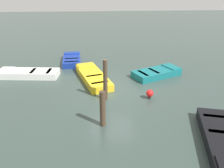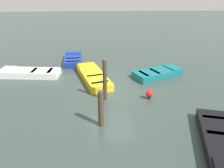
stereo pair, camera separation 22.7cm
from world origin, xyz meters
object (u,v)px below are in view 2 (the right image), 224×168
object	(u,v)px
rowboat_teal	(158,73)
mooring_piling_near_left	(101,109)
marker_buoy	(149,94)
rowboat_black	(223,143)
rowboat_yellow	(93,76)
rowboat_white	(30,73)
mooring_piling_far_left	(105,80)
rowboat_blue	(73,60)

from	to	relation	value
rowboat_teal	mooring_piling_near_left	world-z (taller)	mooring_piling_near_left
mooring_piling_near_left	marker_buoy	size ratio (longest dim) A/B	3.16
rowboat_teal	rowboat_black	world-z (taller)	same
rowboat_teal	rowboat_yellow	bearing A→B (deg)	159.85
rowboat_white	mooring_piling_far_left	bearing A→B (deg)	149.94
rowboat_yellow	mooring_piling_near_left	distance (m)	4.81
rowboat_black	mooring_piling_near_left	world-z (taller)	mooring_piling_near_left
rowboat_yellow	marker_buoy	distance (m)	3.87
rowboat_black	rowboat_yellow	bearing A→B (deg)	-128.78
mooring_piling_near_left	mooring_piling_far_left	bearing A→B (deg)	-5.63
rowboat_teal	mooring_piling_near_left	size ratio (longest dim) A/B	2.14
rowboat_teal	marker_buoy	distance (m)	3.14
rowboat_blue	marker_buoy	size ratio (longest dim) A/B	5.77
rowboat_teal	rowboat_blue	size ratio (longest dim) A/B	1.17
rowboat_teal	rowboat_blue	distance (m)	6.28
mooring_piling_far_left	rowboat_blue	bearing A→B (deg)	20.23
rowboat_black	rowboat_blue	distance (m)	11.47
rowboat_black	rowboat_white	world-z (taller)	same
rowboat_yellow	mooring_piling_far_left	bearing A→B (deg)	177.55
mooring_piling_far_left	marker_buoy	bearing A→B (deg)	-92.44
rowboat_blue	rowboat_white	xyz separation A→B (m)	(-2.53, 2.43, -0.00)
rowboat_teal	mooring_piling_near_left	xyz separation A→B (m)	(-5.04, 3.55, 0.54)
rowboat_blue	rowboat_white	size ratio (longest dim) A/B	0.75
rowboat_teal	rowboat_white	size ratio (longest dim) A/B	0.88
rowboat_yellow	rowboat_blue	size ratio (longest dim) A/B	1.47
marker_buoy	rowboat_white	bearing A→B (deg)	63.15
marker_buoy	rowboat_teal	bearing A→B (deg)	-21.40
mooring_piling_near_left	marker_buoy	world-z (taller)	mooring_piling_near_left
rowboat_white	mooring_piling_near_left	size ratio (longest dim) A/B	2.45
rowboat_yellow	mooring_piling_far_left	xyz separation A→B (m)	(-2.55, -0.64, 0.81)
mooring_piling_far_left	marker_buoy	distance (m)	2.31
rowboat_blue	marker_buoy	xyz separation A→B (m)	(-5.96, -4.35, 0.07)
rowboat_yellow	marker_buoy	size ratio (longest dim) A/B	8.47
rowboat_white	rowboat_teal	bearing A→B (deg)	-177.74
rowboat_white	mooring_piling_far_left	xyz separation A→B (m)	(-3.34, -4.59, 0.81)
mooring_piling_far_left	marker_buoy	world-z (taller)	mooring_piling_far_left
mooring_piling_near_left	mooring_piling_far_left	distance (m)	2.23
rowboat_teal	mooring_piling_far_left	bearing A→B (deg)	-163.76
rowboat_teal	mooring_piling_near_left	bearing A→B (deg)	-149.26
rowboat_teal	rowboat_blue	bearing A→B (deg)	126.90
rowboat_blue	rowboat_teal	bearing A→B (deg)	-123.39
rowboat_yellow	rowboat_black	bearing A→B (deg)	-160.90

